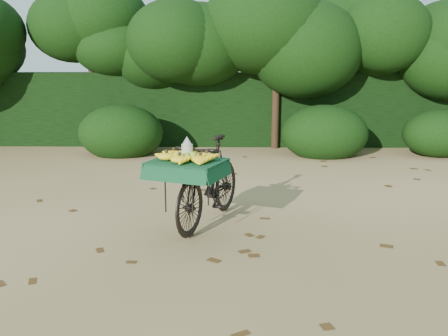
{
  "coord_description": "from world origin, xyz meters",
  "views": [
    {
      "loc": [
        -0.47,
        -6.09,
        1.91
      ],
      "look_at": [
        -0.59,
        -0.79,
        0.79
      ],
      "focal_mm": 38.0,
      "sensor_mm": 36.0,
      "label": 1
    }
  ],
  "objects": [
    {
      "name": "tree_row",
      "position": [
        -0.65,
        5.5,
        2.0
      ],
      "size": [
        14.5,
        2.0,
        4.0
      ],
      "primitive_type": null,
      "color": "black",
      "rests_on": "ground"
    },
    {
      "name": "vendor_bicycle",
      "position": [
        -0.8,
        -0.42,
        0.56
      ],
      "size": [
        1.25,
        1.93,
        1.09
      ],
      "rotation": [
        0.0,
        0.0,
        -0.36
      ],
      "color": "black",
      "rests_on": "ground"
    },
    {
      "name": "leaf_litter",
      "position": [
        0.0,
        0.65,
        0.01
      ],
      "size": [
        7.0,
        7.3,
        0.01
      ],
      "primitive_type": null,
      "color": "#4C3114",
      "rests_on": "ground"
    },
    {
      "name": "hedge_backdrop",
      "position": [
        0.0,
        6.3,
        0.9
      ],
      "size": [
        26.0,
        1.8,
        1.8
      ],
      "primitive_type": "cube",
      "color": "black",
      "rests_on": "ground"
    },
    {
      "name": "bush_clumps",
      "position": [
        0.5,
        4.3,
        0.45
      ],
      "size": [
        8.8,
        1.7,
        0.9
      ],
      "primitive_type": null,
      "color": "black",
      "rests_on": "ground"
    },
    {
      "name": "ground",
      "position": [
        0.0,
        0.0,
        0.0
      ],
      "size": [
        80.0,
        80.0,
        0.0
      ],
      "primitive_type": "plane",
      "color": "tan",
      "rests_on": "ground"
    }
  ]
}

